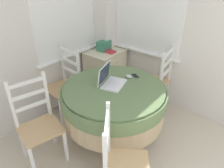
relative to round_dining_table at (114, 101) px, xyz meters
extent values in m
cube|color=white|center=(0.31, 1.11, 0.93)|extent=(1.10, 0.01, 1.42)
cube|color=white|center=(0.31, 1.08, 0.20)|extent=(1.18, 0.07, 0.02)
cube|color=white|center=(1.14, 0.29, 0.93)|extent=(0.01, 1.10, 1.42)
cube|color=white|center=(1.11, 0.29, 0.20)|extent=(0.07, 1.18, 0.02)
cube|color=silver|center=(1.00, 0.98, 0.71)|extent=(0.28, 0.28, 2.55)
cylinder|color=#4C3D2D|center=(0.00, 0.00, -0.55)|extent=(0.36, 0.36, 0.03)
cylinder|color=#4C3D2D|center=(0.00, 0.00, -0.18)|extent=(0.11, 0.11, 0.70)
cylinder|color=tan|center=(0.00, 0.00, -0.04)|extent=(1.22, 1.22, 0.40)
cylinder|color=#607A4C|center=(0.00, 0.00, 0.08)|extent=(1.24, 1.24, 0.17)
cylinder|color=#607A4C|center=(0.00, 0.00, 0.17)|extent=(1.19, 1.19, 0.02)
cube|color=white|center=(0.05, 0.04, 0.19)|extent=(0.36, 0.30, 0.02)
cube|color=silver|center=(0.05, 0.05, 0.20)|extent=(0.30, 0.21, 0.00)
cube|color=white|center=(0.02, 0.16, 0.31)|extent=(0.31, 0.13, 0.22)
cube|color=#192338|center=(0.02, 0.16, 0.31)|extent=(0.28, 0.11, 0.19)
ellipsoid|color=silver|center=(0.30, 0.01, 0.21)|extent=(0.05, 0.08, 0.04)
cube|color=#2D2D33|center=(0.39, -0.04, 0.19)|extent=(0.09, 0.12, 0.01)
cube|color=black|center=(0.39, -0.04, 0.19)|extent=(0.07, 0.09, 0.00)
cube|color=tan|center=(-0.08, 0.87, -0.12)|extent=(0.44, 0.46, 0.02)
cube|color=white|center=(-0.23, 1.08, -0.35)|extent=(0.04, 0.04, 0.43)
cube|color=white|center=(-0.27, 0.70, -0.35)|extent=(0.04, 0.04, 0.43)
cube|color=white|center=(0.11, 1.05, -0.35)|extent=(0.04, 0.04, 0.43)
cube|color=white|center=(0.08, 0.67, -0.35)|extent=(0.04, 0.04, 0.43)
cube|color=white|center=(0.11, 1.05, 0.17)|extent=(0.03, 0.03, 0.56)
cube|color=white|center=(0.08, 0.67, 0.17)|extent=(0.03, 0.03, 0.56)
cube|color=white|center=(0.10, 0.86, 0.38)|extent=(0.06, 0.38, 0.04)
cube|color=white|center=(0.10, 0.86, 0.24)|extent=(0.06, 0.38, 0.04)
cube|color=white|center=(0.10, 0.86, 0.09)|extent=(0.06, 0.38, 0.04)
cube|color=tan|center=(0.88, -0.05, -0.12)|extent=(0.47, 0.45, 0.02)
cube|color=white|center=(1.04, 0.15, -0.35)|extent=(0.04, 0.04, 0.43)
cube|color=white|center=(0.67, 0.10, -0.35)|extent=(0.04, 0.04, 0.43)
cube|color=white|center=(1.08, -0.20, -0.35)|extent=(0.04, 0.04, 0.43)
cube|color=white|center=(0.71, -0.24, -0.35)|extent=(0.04, 0.04, 0.43)
cube|color=white|center=(1.08, -0.20, 0.17)|extent=(0.04, 0.04, 0.56)
cube|color=white|center=(0.71, -0.24, 0.17)|extent=(0.04, 0.04, 0.56)
cube|color=white|center=(0.90, -0.22, 0.38)|extent=(0.37, 0.07, 0.04)
cube|color=white|center=(0.90, -0.22, 0.24)|extent=(0.37, 0.07, 0.04)
cube|color=white|center=(0.90, -0.22, 0.09)|extent=(0.37, 0.07, 0.04)
cube|color=tan|center=(-0.61, -0.63, -0.12)|extent=(0.58, 0.57, 0.02)
cube|color=white|center=(-0.36, -0.66, -0.35)|extent=(0.05, 0.05, 0.43)
cube|color=white|center=(-0.56, -0.38, -0.35)|extent=(0.05, 0.05, 0.43)
cube|color=white|center=(-0.86, -0.60, 0.17)|extent=(0.04, 0.04, 0.56)
cube|color=white|center=(-0.56, -0.38, 0.17)|extent=(0.04, 0.04, 0.56)
cube|color=white|center=(-0.71, -0.49, 0.38)|extent=(0.32, 0.24, 0.04)
cube|color=white|center=(-0.71, -0.49, 0.24)|extent=(0.32, 0.24, 0.04)
cube|color=white|center=(-0.71, -0.49, 0.09)|extent=(0.32, 0.24, 0.04)
cube|color=tan|center=(-0.79, 0.39, -0.12)|extent=(0.51, 0.50, 0.02)
cube|color=white|center=(-1.01, 0.27, -0.35)|extent=(0.04, 0.04, 0.43)
cube|color=white|center=(-0.65, 0.17, -0.35)|extent=(0.04, 0.04, 0.43)
cube|color=white|center=(-0.92, 0.60, -0.35)|extent=(0.04, 0.04, 0.43)
cube|color=white|center=(-0.56, 0.51, -0.35)|extent=(0.04, 0.04, 0.43)
cube|color=white|center=(-0.92, 0.60, 0.17)|extent=(0.04, 0.04, 0.56)
cube|color=white|center=(-0.56, 0.51, 0.17)|extent=(0.04, 0.04, 0.56)
cube|color=white|center=(-0.74, 0.56, 0.38)|extent=(0.37, 0.12, 0.04)
cube|color=white|center=(-0.74, 0.56, 0.24)|extent=(0.37, 0.12, 0.04)
cube|color=white|center=(-0.74, 0.56, 0.09)|extent=(0.37, 0.12, 0.04)
cube|color=beige|center=(0.81, 0.84, -0.20)|extent=(0.58, 0.47, 0.72)
cube|color=beige|center=(0.81, 0.84, 0.17)|extent=(0.60, 0.50, 0.02)
cube|color=beige|center=(0.81, 0.60, 0.04)|extent=(0.51, 0.01, 0.20)
sphere|color=olive|center=(0.81, 0.59, 0.04)|extent=(0.02, 0.02, 0.02)
cube|color=beige|center=(0.81, 0.60, -0.20)|extent=(0.51, 0.01, 0.20)
sphere|color=olive|center=(0.81, 0.59, -0.20)|extent=(0.02, 0.02, 0.02)
cube|color=beige|center=(0.81, 0.60, -0.44)|extent=(0.51, 0.01, 0.20)
sphere|color=olive|center=(0.81, 0.59, -0.44)|extent=(0.02, 0.02, 0.02)
cube|color=#387A5B|center=(0.84, 0.87, 0.25)|extent=(0.22, 0.15, 0.15)
cube|color=#BC3338|center=(0.82, 0.77, 0.19)|extent=(0.13, 0.24, 0.02)
camera|label=1|loc=(-1.69, -1.34, 1.49)|focal=35.00mm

